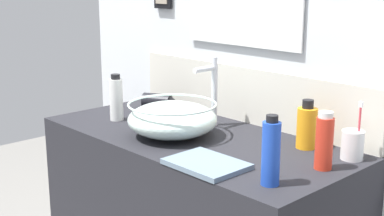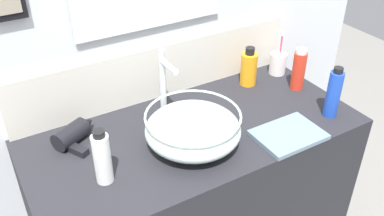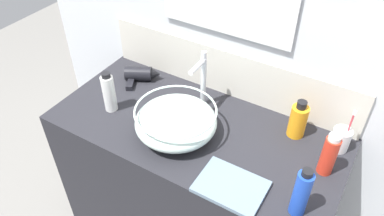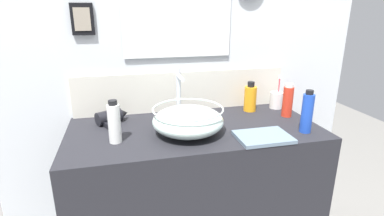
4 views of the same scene
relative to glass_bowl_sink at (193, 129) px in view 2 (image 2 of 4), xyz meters
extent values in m
cube|color=#232328|center=(0.05, 0.06, -0.50)|extent=(1.20, 0.56, 0.87)
cube|color=silver|center=(0.05, 0.38, 0.29)|extent=(2.03, 0.06, 2.45)
cube|color=beige|center=(0.05, 0.34, 0.04)|extent=(1.17, 0.02, 0.22)
ellipsoid|color=silver|center=(0.00, 0.00, 0.00)|extent=(0.32, 0.32, 0.12)
torus|color=silver|center=(0.00, 0.00, 0.05)|extent=(0.32, 0.32, 0.01)
torus|color=#B2B7BC|center=(0.00, 0.00, -0.06)|extent=(0.12, 0.12, 0.01)
cylinder|color=silver|center=(0.00, 0.21, 0.05)|extent=(0.02, 0.02, 0.24)
cylinder|color=silver|center=(0.00, 0.16, 0.16)|extent=(0.02, 0.10, 0.02)
cylinder|color=silver|center=(0.00, 0.21, 0.19)|extent=(0.02, 0.02, 0.03)
cylinder|color=black|center=(-0.35, 0.22, -0.03)|extent=(0.14, 0.12, 0.07)
cone|color=black|center=(-0.28, 0.26, -0.03)|extent=(0.07, 0.07, 0.06)
cube|color=black|center=(-0.36, 0.16, -0.05)|extent=(0.07, 0.09, 0.02)
cylinder|color=white|center=(0.58, 0.25, -0.02)|extent=(0.07, 0.07, 0.09)
cylinder|color=#D83F4C|center=(0.59, 0.26, 0.02)|extent=(0.01, 0.01, 0.17)
cube|color=white|center=(0.59, 0.26, 0.12)|extent=(0.01, 0.01, 0.02)
cylinder|color=white|center=(-0.32, -0.02, 0.02)|extent=(0.05, 0.05, 0.17)
cylinder|color=black|center=(-0.32, -0.02, 0.11)|extent=(0.04, 0.04, 0.02)
cylinder|color=red|center=(0.56, 0.11, 0.01)|extent=(0.05, 0.05, 0.16)
cylinder|color=silver|center=(0.56, 0.11, 0.10)|extent=(0.04, 0.04, 0.02)
cylinder|color=orange|center=(0.41, 0.24, 0.00)|extent=(0.07, 0.07, 0.14)
cylinder|color=black|center=(0.41, 0.24, 0.09)|extent=(0.04, 0.04, 0.03)
cylinder|color=blue|center=(0.53, -0.11, 0.03)|extent=(0.05, 0.05, 0.18)
cylinder|color=black|center=(0.53, -0.11, 0.13)|extent=(0.03, 0.03, 0.02)
cube|color=slate|center=(0.31, -0.13, -0.06)|extent=(0.23, 0.17, 0.02)
camera|label=1|loc=(1.40, -1.22, 0.50)|focal=50.00mm
camera|label=2|loc=(-0.59, -0.99, 0.84)|focal=40.00mm
camera|label=3|loc=(0.61, -0.90, 0.98)|focal=35.00mm
camera|label=4|loc=(-0.28, -1.23, 0.48)|focal=28.00mm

